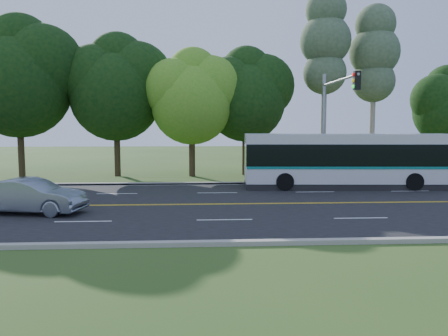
{
  "coord_description": "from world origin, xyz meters",
  "views": [
    {
      "loc": [
        -1.49,
        -20.43,
        3.71
      ],
      "look_at": [
        -0.2,
        2.0,
        1.54
      ],
      "focal_mm": 35.0,
      "sensor_mm": 36.0,
      "label": 1
    }
  ],
  "objects": [
    {
      "name": "transit_bus",
      "position": [
        7.4,
        5.07,
        1.62
      ],
      "size": [
        12.46,
        3.44,
        3.22
      ],
      "rotation": [
        0.0,
        0.0,
        -0.06
      ],
      "color": "silver",
      "rests_on": "road"
    },
    {
      "name": "lane_markings",
      "position": [
        -0.09,
        0.0,
        0.02
      ],
      "size": [
        57.6,
        13.82,
        0.0
      ],
      "color": "gold",
      "rests_on": "road"
    },
    {
      "name": "grass_verge",
      "position": [
        0.0,
        9.0,
        0.05
      ],
      "size": [
        60.0,
        4.0,
        0.1
      ],
      "primitive_type": "cube",
      "color": "#2A4B19",
      "rests_on": "ground"
    },
    {
      "name": "curb_north",
      "position": [
        0.0,
        7.15,
        0.07
      ],
      "size": [
        60.0,
        0.3,
        0.15
      ],
      "primitive_type": "cube",
      "color": "#9A958B",
      "rests_on": "ground"
    },
    {
      "name": "road",
      "position": [
        0.0,
        0.0,
        0.01
      ],
      "size": [
        60.0,
        14.0,
        0.02
      ],
      "primitive_type": "cube",
      "color": "black",
      "rests_on": "ground"
    },
    {
      "name": "traffic_signal",
      "position": [
        6.49,
        5.4,
        4.67
      ],
      "size": [
        0.42,
        6.1,
        7.0
      ],
      "color": "gray",
      "rests_on": "ground"
    },
    {
      "name": "ground",
      "position": [
        0.0,
        0.0,
        0.0
      ],
      "size": [
        120.0,
        120.0,
        0.0
      ],
      "primitive_type": "plane",
      "color": "#2A4B19",
      "rests_on": "ground"
    },
    {
      "name": "bougainvillea_hedge",
      "position": [
        7.18,
        8.15,
        0.72
      ],
      "size": [
        9.5,
        2.25,
        1.5
      ],
      "color": "maroon",
      "rests_on": "ground"
    },
    {
      "name": "curb_south",
      "position": [
        0.0,
        -7.15,
        0.07
      ],
      "size": [
        60.0,
        0.3,
        0.15
      ],
      "primitive_type": "cube",
      "color": "#9A958B",
      "rests_on": "ground"
    },
    {
      "name": "tree_row",
      "position": [
        -5.15,
        12.13,
        6.73
      ],
      "size": [
        44.7,
        9.1,
        13.84
      ],
      "color": "#2E2014",
      "rests_on": "ground"
    },
    {
      "name": "sedan",
      "position": [
        -8.6,
        -1.78,
        0.76
      ],
      "size": [
        4.72,
        2.37,
        1.48
      ],
      "primitive_type": "imported",
      "rotation": [
        0.0,
        0.0,
        1.39
      ],
      "color": "slate",
      "rests_on": "road"
    }
  ]
}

